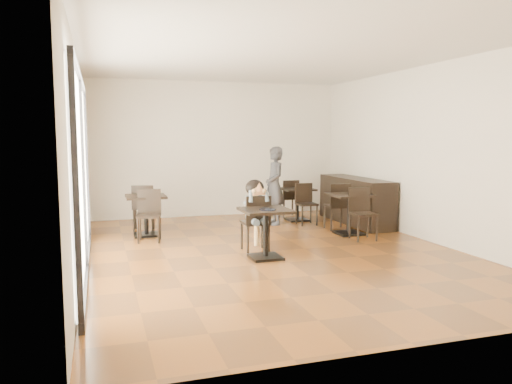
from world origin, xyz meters
name	(u,v)px	position (x,y,z in m)	size (l,w,h in m)	color
floor	(272,251)	(0.00, 0.00, 0.00)	(6.00, 8.00, 0.01)	brown
ceiling	(273,56)	(0.00, 0.00, 3.20)	(6.00, 8.00, 0.01)	silver
wall_back	(217,149)	(0.00, 4.00, 1.60)	(6.00, 0.01, 3.20)	beige
wall_front	(424,173)	(0.00, -4.00, 1.60)	(6.00, 0.01, 3.20)	beige
wall_left	(79,158)	(-3.00, 0.00, 1.60)	(0.01, 8.00, 3.20)	beige
wall_right	(428,154)	(3.00, 0.00, 1.60)	(0.01, 8.00, 3.20)	beige
storefront_window	(80,174)	(-2.97, -0.50, 1.40)	(0.04, 4.50, 2.60)	white
child_table	(266,234)	(-0.27, -0.44, 0.39)	(0.74, 0.74, 0.79)	black
child_chair	(255,223)	(-0.27, 0.11, 0.47)	(0.43, 0.43, 0.95)	black
child	(255,216)	(-0.27, 0.11, 0.60)	(0.43, 0.60, 1.19)	slate
plate	(268,209)	(-0.27, -0.54, 0.80)	(0.27, 0.27, 0.02)	black
pizza_slice	(259,191)	(-0.27, -0.08, 1.03)	(0.28, 0.21, 0.06)	#E7CB83
adult_patron	(275,186)	(0.89, 2.39, 0.85)	(0.62, 0.40, 1.69)	#3A3B40
cafe_table_mid	(349,214)	(1.91, 0.90, 0.40)	(0.76, 0.76, 0.80)	black
cafe_table_left	(146,216)	(-1.89, 1.95, 0.39)	(0.74, 0.74, 0.79)	black
cafe_table_back	(297,204)	(1.54, 2.69, 0.37)	(0.70, 0.70, 0.74)	black
chair_mid_a	(336,206)	(1.91, 1.45, 0.48)	(0.43, 0.43, 0.96)	black
chair_mid_b	(363,214)	(1.91, 0.35, 0.48)	(0.43, 0.43, 0.96)	black
chair_left_a	(144,208)	(-1.89, 2.50, 0.47)	(0.42, 0.42, 0.95)	black
chair_left_b	(149,216)	(-1.89, 1.40, 0.47)	(0.42, 0.42, 0.95)	black
chair_back_a	(288,198)	(1.54, 3.24, 0.44)	(0.40, 0.40, 0.89)	black
chair_back_b	(307,204)	(1.54, 2.14, 0.44)	(0.40, 0.40, 0.89)	black
service_counter	(356,201)	(2.65, 2.00, 0.50)	(0.60, 2.40, 1.00)	black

